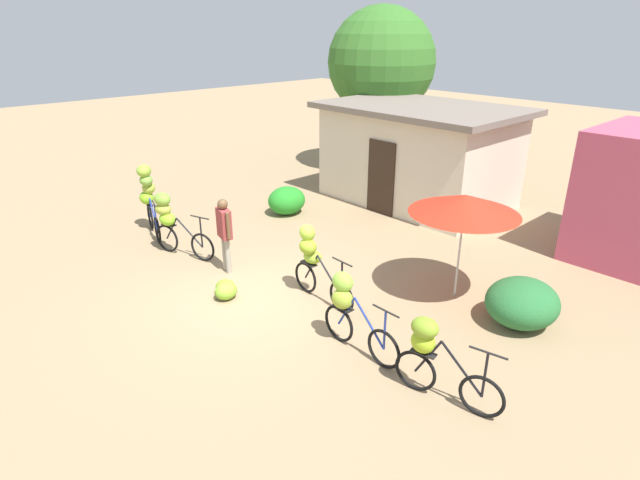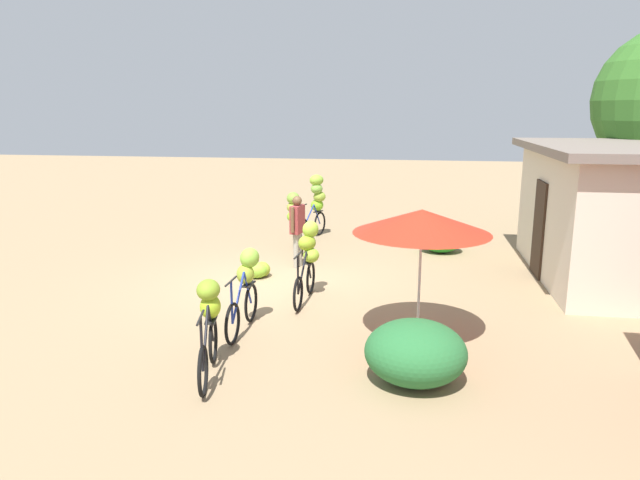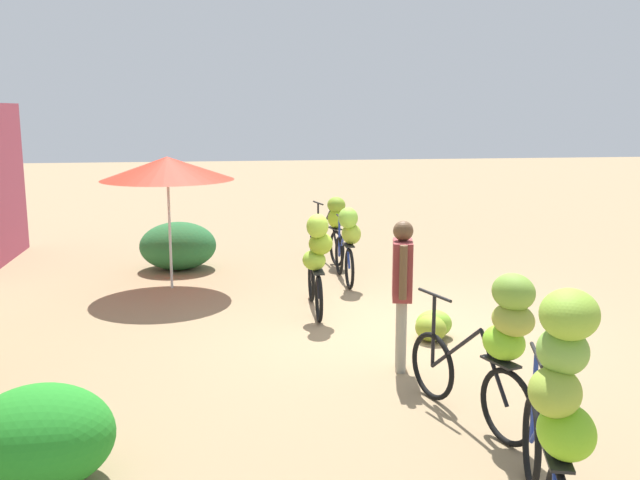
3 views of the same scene
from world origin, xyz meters
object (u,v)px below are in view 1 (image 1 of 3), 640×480
bicycle_by_shop (350,307)px  building_low (418,154)px  bicycle_center_loaded (313,257)px  market_umbrella (465,204)px  bicycle_leftmost (148,193)px  banana_pile_on_ground (226,289)px  tree_behind_building (381,63)px  person_vendor (224,228)px  bicycle_rightmost (434,353)px  bicycle_near_pile (170,219)px

bicycle_by_shop → building_low: bearing=119.5°
bicycle_center_loaded → bicycle_by_shop: bicycle_center_loaded is taller
market_umbrella → bicycle_leftmost: 7.62m
building_low → banana_pile_on_ground: bearing=-81.4°
bicycle_leftmost → tree_behind_building: bearing=90.9°
bicycle_by_shop → bicycle_center_loaded: bearing=156.3°
bicycle_center_loaded → person_vendor: (-2.04, -0.61, 0.16)m
bicycle_by_shop → person_vendor: bearing=178.3°
bicycle_leftmost → person_vendor: bicycle_leftmost is taller
bicycle_rightmost → banana_pile_on_ground: size_ratio=2.56×
bicycle_by_shop → banana_pile_on_ground: (-2.75, -0.54, -0.57)m
bicycle_by_shop → bicycle_rightmost: bearing=-1.0°
building_low → bicycle_center_loaded: size_ratio=3.31×
building_low → bicycle_by_shop: bearing=-60.5°
bicycle_center_loaded → bicycle_rightmost: (3.25, -0.75, -0.10)m
building_low → bicycle_near_pile: building_low is taller
bicycle_near_pile → bicycle_rightmost: bearing=2.1°
bicycle_center_loaded → banana_pile_on_ground: 1.80m
building_low → bicycle_leftmost: 7.48m
person_vendor → bicycle_rightmost: bearing=-1.5°
market_umbrella → bicycle_center_loaded: (-1.84, -2.01, -1.04)m
bicycle_near_pile → person_vendor: person_vendor is taller
tree_behind_building → building_low: bearing=-30.8°
tree_behind_building → bicycle_near_pile: (1.73, -8.98, -2.79)m
bicycle_by_shop → banana_pile_on_ground: 2.86m
tree_behind_building → bicycle_by_shop: tree_behind_building is taller
building_low → banana_pile_on_ground: building_low is taller
tree_behind_building → bicycle_near_pile: size_ratio=3.34×
tree_behind_building → bicycle_leftmost: (0.13, -8.71, -2.63)m
bicycle_leftmost → bicycle_center_loaded: bearing=7.9°
bicycle_leftmost → bicycle_center_loaded: size_ratio=1.04×
market_umbrella → bicycle_rightmost: bearing=-63.0°
bicycle_near_pile → person_vendor: 1.64m
tree_behind_building → bicycle_leftmost: bearing=-89.1°
bicycle_center_loaded → bicycle_rightmost: 3.33m
bicycle_center_loaded → person_vendor: size_ratio=1.02×
bicycle_rightmost → person_vendor: bearing=178.5°
tree_behind_building → bicycle_leftmost: size_ratio=3.18×
market_umbrella → person_vendor: size_ratio=1.27×
bicycle_near_pile → banana_pile_on_ground: (2.51, -0.25, -0.69)m
tree_behind_building → bicycle_center_loaded: size_ratio=3.32×
bicycle_near_pile → bicycle_leftmost: bearing=170.4°
building_low → person_vendor: size_ratio=3.39×
bicycle_near_pile → market_umbrella: bearing=28.9°
tree_behind_building → person_vendor: (3.32, -8.59, -2.66)m
bicycle_leftmost → market_umbrella: bearing=21.2°
banana_pile_on_ground → person_vendor: size_ratio=0.38×
bicycle_near_pile → bicycle_center_loaded: (3.62, 1.00, -0.03)m
building_low → bicycle_near_pile: size_ratio=3.34×
tree_behind_building → market_umbrella: size_ratio=2.67×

